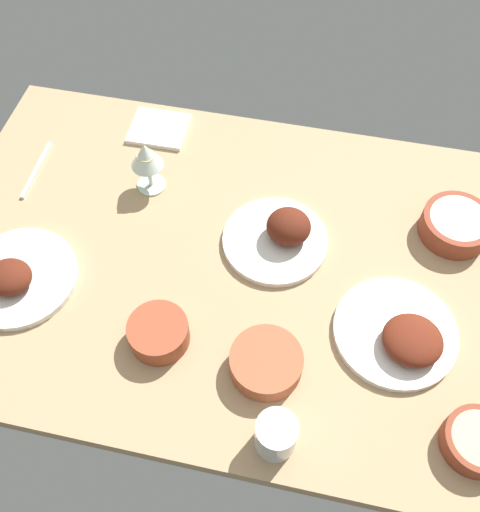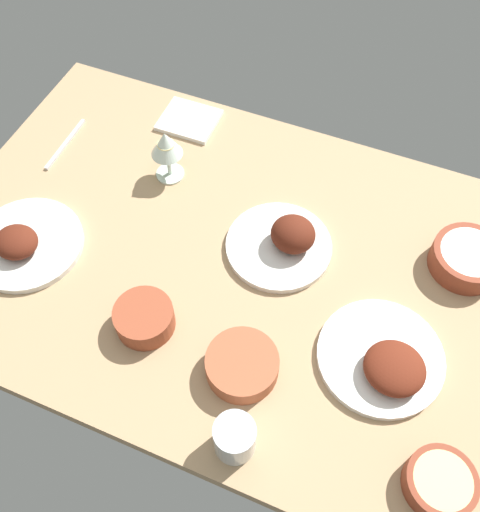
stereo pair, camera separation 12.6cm
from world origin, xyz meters
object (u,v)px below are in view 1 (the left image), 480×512
(plate_near_viewer, at_px, (16,277))
(folded_napkin, at_px, (159,129))
(plate_center_main, at_px, (402,335))
(plate_far_side, at_px, (281,235))
(bowl_cream, at_px, (456,225))
(bowl_potatoes, at_px, (477,441))
(bowl_onions, at_px, (159,332))
(water_tumbler, at_px, (276,435))
(fork_loose, at_px, (37,170))
(bowl_pasta, at_px, (266,362))
(wine_glass, at_px, (146,158))

(plate_near_viewer, relative_size, folded_napkin, 1.75)
(plate_center_main, height_order, plate_far_side, plate_far_side)
(bowl_cream, distance_m, bowl_potatoes, 0.49)
(bowl_cream, bearing_deg, bowl_onions, -145.66)
(bowl_cream, distance_m, water_tumbler, 0.64)
(plate_near_viewer, relative_size, water_tumbler, 2.89)
(fork_loose, bearing_deg, bowl_pasta, 58.12)
(bowl_potatoes, distance_m, bowl_onions, 0.63)
(folded_napkin, relative_size, fork_loose, 0.79)
(plate_near_viewer, bearing_deg, bowl_onions, -11.05)
(plate_center_main, bearing_deg, bowl_cream, 71.15)
(plate_near_viewer, relative_size, wine_glass, 1.82)
(bowl_pasta, relative_size, folded_napkin, 1.00)
(plate_center_main, height_order, bowl_onions, plate_center_main)
(bowl_onions, bearing_deg, bowl_pasta, -4.28)
(plate_center_main, relative_size, plate_far_side, 1.06)
(water_tumbler, relative_size, folded_napkin, 0.61)
(bowl_pasta, height_order, folded_napkin, bowl_pasta)
(plate_center_main, bearing_deg, bowl_onions, -168.22)
(plate_far_side, height_order, bowl_onions, plate_far_side)
(bowl_cream, distance_m, bowl_pasta, 0.55)
(plate_near_viewer, bearing_deg, wine_glass, 57.57)
(water_tumbler, bearing_deg, plate_near_viewer, 159.84)
(bowl_pasta, bearing_deg, fork_loose, 148.99)
(bowl_cream, relative_size, water_tumbler, 1.79)
(wine_glass, bearing_deg, fork_loose, -177.34)
(fork_loose, bearing_deg, bowl_cream, 90.40)
(plate_center_main, xyz_separation_m, bowl_pasta, (-0.26, -0.12, 0.01))
(plate_near_viewer, height_order, water_tumbler, water_tumbler)
(plate_center_main, relative_size, bowl_pasta, 1.76)
(bowl_potatoes, xyz_separation_m, folded_napkin, (-0.80, 0.66, -0.02))
(plate_near_viewer, bearing_deg, folded_napkin, 71.51)
(fork_loose, bearing_deg, plate_far_side, 81.48)
(plate_center_main, distance_m, plate_far_side, 0.34)
(bowl_pasta, bearing_deg, plate_near_viewer, 171.60)
(fork_loose, bearing_deg, bowl_onions, 47.96)
(wine_glass, distance_m, fork_loose, 0.31)
(water_tumbler, bearing_deg, bowl_cream, 60.30)
(bowl_pasta, xyz_separation_m, fork_loose, (-0.66, 0.39, -0.02))
(plate_far_side, distance_m, bowl_pasta, 0.31)
(bowl_cream, relative_size, wine_glass, 1.13)
(plate_near_viewer, height_order, bowl_onions, plate_near_viewer)
(plate_center_main, xyz_separation_m, plate_far_side, (-0.28, 0.19, 0.01))
(bowl_pasta, xyz_separation_m, water_tumbler, (0.04, -0.14, 0.02))
(plate_near_viewer, xyz_separation_m, bowl_onions, (0.34, -0.07, 0.01))
(bowl_cream, distance_m, fork_loose, 1.02)
(plate_center_main, distance_m, water_tumbler, 0.34)
(plate_center_main, xyz_separation_m, folded_napkin, (-0.66, 0.48, -0.02))
(plate_far_side, distance_m, bowl_potatoes, 0.57)
(plate_far_side, bearing_deg, bowl_potatoes, -41.54)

